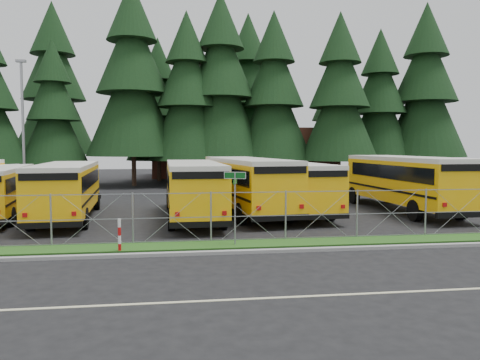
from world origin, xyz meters
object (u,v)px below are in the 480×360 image
Objects in this scene: bus_2 at (67,192)px; street_sign at (235,193)px; bus_5 at (246,186)px; bus_6 at (289,188)px; bus_east at (403,184)px; bus_4 at (193,191)px; light_standard at (23,123)px; striped_bollard at (119,235)px.

street_sign is at bearing -48.87° from bus_2.
bus_5 reaches higher than bus_2.
bus_6 is 6.75m from bus_east.
bus_4 is 18.02m from light_standard.
bus_east is at bearing 4.10° from bus_4.
bus_5 is 0.98× the size of bus_east.
bus_4 is 1.03× the size of bus_6.
light_standard reaches higher than bus_4.
bus_2 is 9.17× the size of striped_bollard.
bus_east reaches higher than bus_2.
bus_2 is at bearing 178.34° from bus_6.
bus_2 is 8.77m from striped_bollard.
light_standard is (-12.11, 12.72, 4.03)m from bus_4.
striped_bollard is at bearing -112.95° from bus_4.
striped_bollard is at bearing -138.67° from bus_6.
striped_bollard is 22.62m from light_standard.
bus_5 reaches higher than striped_bollard.
bus_5 is 1.17× the size of light_standard.
bus_east is (9.18, -0.15, 0.04)m from bus_5.
bus_4 is at bearing -171.13° from bus_6.
bus_2 is 18.56m from bus_east.
bus_6 reaches higher than street_sign.
bus_6 is 9.11× the size of striped_bollard.
bus_5 is 10.52m from striped_bollard.
bus_east reaches higher than striped_bollard.
bus_4 is at bearing -10.37° from bus_2.
bus_4 is 0.93× the size of bus_east.
bus_5 reaches higher than street_sign.
bus_6 is 9.20m from street_sign.
bus_east is (12.15, 1.19, 0.11)m from bus_4.
bus_4 reaches higher than bus_2.
light_standard reaches higher than bus_east.
bus_4 is at bearing -163.50° from bus_5.
bus_6 is at bearing -1.26° from bus_2.
striped_bollard is at bearing -65.32° from light_standard.
bus_4 reaches higher than street_sign.
striped_bollard is at bearing -173.81° from street_sign.
light_standard is at bearing 132.11° from bus_4.
bus_5 is (9.37, 0.69, 0.11)m from bus_2.
bus_2 is 1.09× the size of light_standard.
bus_2 is 6.43m from bus_4.
bus_east is 27.15m from light_standard.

